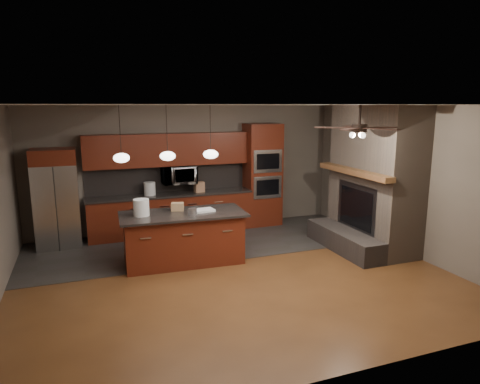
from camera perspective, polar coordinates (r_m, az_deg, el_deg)
name	(u,v)px	position (r m, az deg, el deg)	size (l,w,h in m)	color
ground	(233,274)	(7.33, -0.98, -10.90)	(7.00, 7.00, 0.00)	brown
ceiling	(232,105)	(6.78, -1.06, 11.55)	(7.00, 6.00, 0.02)	white
back_wall	(188,168)	(9.76, -6.91, 3.20)	(7.00, 0.02, 2.80)	#6E6258
right_wall	(406,180)	(8.72, 21.23, 1.51)	(0.02, 6.00, 2.80)	#6E6258
slate_tile_patch	(204,242)	(8.95, -4.86, -6.72)	(7.00, 2.40, 0.01)	#2E2B29
fireplace_column	(372,183)	(8.74, 17.18, 1.12)	(1.30, 2.10, 2.80)	#726051
back_cabinetry	(170,193)	(9.50, -9.26, -0.20)	(3.59, 0.64, 2.20)	#541A0F
oven_tower	(262,175)	(10.04, 3.01, 2.29)	(0.80, 0.63, 2.38)	#541A0F
microwave	(179,175)	(9.48, -8.16, 2.30)	(0.73, 0.41, 0.50)	silver
refrigerator	(57,198)	(9.21, -23.27, -0.79)	(0.83, 0.75, 1.97)	silver
kitchen_island	(184,238)	(7.78, -7.54, -6.04)	(2.25, 1.11, 0.92)	#541A0F
white_bucket	(141,208)	(7.56, -13.03, -2.03)	(0.27, 0.27, 0.29)	white
paint_can	(192,212)	(7.49, -6.36, -2.63)	(0.16, 0.16, 0.11)	silver
paint_tray	(204,210)	(7.73, -4.88, -2.43)	(0.37, 0.26, 0.04)	white
cardboard_box	(178,207)	(7.83, -8.33, -1.94)	(0.22, 0.16, 0.14)	tan
counter_bucket	(150,189)	(9.36, -11.95, 0.44)	(0.25, 0.25, 0.28)	silver
counter_box	(199,187)	(9.53, -5.46, 0.67)	(0.21, 0.16, 0.23)	#A37454
pendant_left	(121,158)	(7.17, -15.53, 4.44)	(0.26, 0.26, 0.92)	black
pendant_center	(168,156)	(7.27, -9.62, 4.79)	(0.26, 0.26, 0.92)	black
pendant_right	(211,154)	(7.45, -3.93, 5.08)	(0.26, 0.26, 0.92)	black
ceiling_fan	(359,127)	(6.92, 15.61, 8.30)	(1.27, 1.33, 0.41)	black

